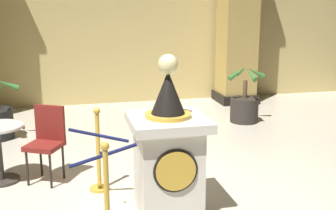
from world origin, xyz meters
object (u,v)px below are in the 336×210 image
at_px(pedestal_clock, 168,154).
at_px(stanchion_near, 99,162).
at_px(cafe_chair_red, 47,137).
at_px(potted_palm_right, 244,106).

xyz_separation_m(pedestal_clock, stanchion_near, (-0.68, 0.75, -0.31)).
xyz_separation_m(stanchion_near, cafe_chair_red, (-0.60, 0.46, 0.21)).
height_order(pedestal_clock, stanchion_near, pedestal_clock).
height_order(potted_palm_right, cafe_chair_red, potted_palm_right).
distance_m(pedestal_clock, stanchion_near, 1.05).
bearing_deg(stanchion_near, pedestal_clock, -47.69).
relative_size(pedestal_clock, potted_palm_right, 1.60).
bearing_deg(cafe_chair_red, pedestal_clock, -43.24).
bearing_deg(stanchion_near, potted_palm_right, 39.94).
relative_size(stanchion_near, cafe_chair_red, 1.07).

